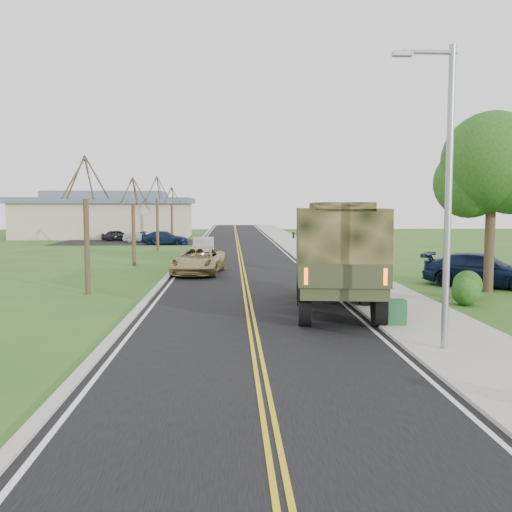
{
  "coord_description": "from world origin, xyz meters",
  "views": [
    {
      "loc": [
        -0.67,
        -15.2,
        3.9
      ],
      "look_at": [
        0.36,
        8.52,
        1.8
      ],
      "focal_mm": 40.0,
      "sensor_mm": 36.0,
      "label": 1
    }
  ],
  "objects": [
    {
      "name": "curb_left",
      "position": [
        -4.15,
        40.0,
        0.05
      ],
      "size": [
        0.3,
        120.0,
        0.1
      ],
      "primitive_type": "cube",
      "color": "#9E998E",
      "rests_on": "ground"
    },
    {
      "name": "suv_champagne",
      "position": [
        -2.56,
        17.28,
        0.77
      ],
      "size": [
        3.2,
        5.79,
        1.53
      ],
      "primitive_type": "imported",
      "rotation": [
        0.0,
        0.0,
        -0.12
      ],
      "color": "tan",
      "rests_on": "ground"
    },
    {
      "name": "lot_car_navy",
      "position": [
        -7.31,
        42.0,
        0.68
      ],
      "size": [
        4.85,
        2.35,
        1.36
      ],
      "primitive_type": "imported",
      "rotation": [
        0.0,
        0.0,
        1.47
      ],
      "color": "#0F1A39",
      "rests_on": "ground"
    },
    {
      "name": "sedan_silver",
      "position": [
        -2.79,
        28.19,
        0.75
      ],
      "size": [
        1.74,
        4.58,
        1.49
      ],
      "primitive_type": "imported",
      "rotation": [
        0.0,
        0.0,
        0.04
      ],
      "color": "#A9A9AE",
      "rests_on": "ground"
    },
    {
      "name": "utility_box_near",
      "position": [
        4.6,
        2.64,
        0.5
      ],
      "size": [
        0.61,
        0.51,
        0.8
      ],
      "primitive_type": "cube",
      "rotation": [
        0.0,
        0.0,
        -0.01
      ],
      "color": "#1B4C28",
      "rests_on": "sidewalk_right"
    },
    {
      "name": "military_truck",
      "position": [
        3.17,
        5.54,
        2.3
      ],
      "size": [
        3.6,
        8.28,
        4.01
      ],
      "rotation": [
        0.0,
        0.0,
        -0.1
      ],
      "color": "black",
      "rests_on": "ground"
    },
    {
      "name": "lot_car_dark",
      "position": [
        -13.24,
        48.46,
        0.61
      ],
      "size": [
        3.85,
        2.7,
        1.22
      ],
      "primitive_type": "imported",
      "rotation": [
        0.0,
        0.0,
        1.96
      ],
      "color": "black",
      "rests_on": "ground"
    },
    {
      "name": "bare_tree_d",
      "position": [
        -7.0,
        46.0,
        2.55
      ],
      "size": [
        1.88,
        2.2,
        5.91
      ],
      "color": "#38281C",
      "rests_on": "ground"
    },
    {
      "name": "bare_tree_b",
      "position": [
        -7.0,
        22.0,
        2.48
      ],
      "size": [
        1.83,
        2.14,
        5.73
      ],
      "color": "#38281C",
      "rests_on": "ground"
    },
    {
      "name": "lot_car_silver",
      "position": [
        -10.35,
        45.85,
        0.58
      ],
      "size": [
        3.56,
        1.28,
        1.17
      ],
      "primitive_type": "imported",
      "rotation": [
        0.0,
        0.0,
        1.56
      ],
      "color": "#A8A8AC",
      "rests_on": "ground"
    },
    {
      "name": "bare_tree_a",
      "position": [
        -7.0,
        10.0,
        2.63
      ],
      "size": [
        1.93,
        2.26,
        6.08
      ],
      "color": "#38281C",
      "rests_on": "ground"
    },
    {
      "name": "curb_right",
      "position": [
        4.15,
        40.0,
        0.06
      ],
      "size": [
        0.3,
        120.0,
        0.12
      ],
      "primitive_type": "cube",
      "color": "#9E998E",
      "rests_on": "ground"
    },
    {
      "name": "street_light",
      "position": [
        4.9,
        -0.5,
        4.43
      ],
      "size": [
        1.65,
        0.22,
        8.0
      ],
      "color": "gray",
      "rests_on": "ground"
    },
    {
      "name": "sidewalk_right",
      "position": [
        5.9,
        40.0,
        0.05
      ],
      "size": [
        3.2,
        120.0,
        0.1
      ],
      "primitive_type": "cube",
      "color": "#9E998E",
      "rests_on": "ground"
    },
    {
      "name": "road",
      "position": [
        0.0,
        40.0,
        0.01
      ],
      "size": [
        8.0,
        120.0,
        0.01
      ],
      "primitive_type": "cube",
      "color": "black",
      "rests_on": "ground"
    },
    {
      "name": "commercial_building",
      "position": [
        -15.98,
        55.97,
        2.69
      ],
      "size": [
        25.5,
        21.5,
        5.65
      ],
      "color": "tan",
      "rests_on": "ground"
    },
    {
      "name": "pickup_navy",
      "position": [
        11.41,
        11.6,
        0.8
      ],
      "size": [
        5.86,
        4.82,
        1.6
      ],
      "primitive_type": "imported",
      "rotation": [
        0.0,
        0.0,
        1.01
      ],
      "color": "#0E1834",
      "rests_on": "ground"
    },
    {
      "name": "ground",
      "position": [
        0.0,
        0.0,
        0.0
      ],
      "size": [
        160.0,
        160.0,
        0.0
      ],
      "primitive_type": "plane",
      "color": "#29541C",
      "rests_on": "ground"
    },
    {
      "name": "bare_tree_c",
      "position": [
        -7.0,
        34.0,
        2.78
      ],
      "size": [
        2.04,
        2.39,
        6.42
      ],
      "color": "#38281C",
      "rests_on": "ground"
    },
    {
      "name": "leafy_tree",
      "position": [
        11.0,
        10.01,
        5.49
      ],
      "size": [
        4.83,
        4.5,
        8.1
      ],
      "color": "#38281C",
      "rests_on": "ground"
    }
  ]
}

